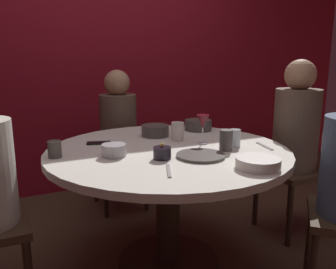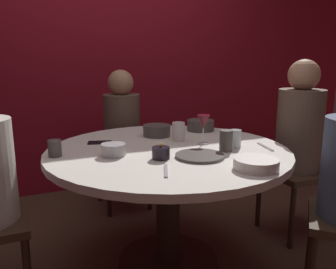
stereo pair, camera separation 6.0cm
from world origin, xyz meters
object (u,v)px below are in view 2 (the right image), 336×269
(cup_near_candle, at_px, (55,148))
(cup_center_front, at_px, (178,132))
(bowl_serving_large, at_px, (113,150))
(bowl_sauce_side, at_px, (256,164))
(seated_diner_back, at_px, (122,123))
(wine_glass, at_px, (203,123))
(bowl_salad_center, at_px, (157,130))
(cup_by_right_diner, at_px, (235,139))
(cup_by_left_diner, at_px, (226,141))
(bowl_small_white, at_px, (200,125))
(seated_diner_right, at_px, (299,130))
(cell_phone, at_px, (100,142))
(dinner_plate, at_px, (200,156))
(dining_table, at_px, (168,172))
(candle_holder, at_px, (161,153))

(cup_near_candle, bearing_deg, cup_center_front, 4.80)
(bowl_serving_large, height_order, bowl_sauce_side, bowl_serving_large)
(seated_diner_back, relative_size, wine_glass, 6.46)
(bowl_serving_large, bearing_deg, wine_glass, 2.92)
(bowl_salad_center, relative_size, cup_near_candle, 2.04)
(cup_by_right_diner, bearing_deg, cup_by_left_diner, -153.33)
(cup_by_right_diner, bearing_deg, bowl_salad_center, 123.73)
(cup_center_front, bearing_deg, bowl_serving_large, -159.91)
(cup_by_left_diner, xyz_separation_m, cup_center_front, (-0.13, 0.33, -0.00))
(cup_by_left_diner, bearing_deg, bowl_small_white, 75.43)
(seated_diner_right, xyz_separation_m, cup_by_left_diner, (-0.71, -0.18, 0.03))
(cell_phone, xyz_separation_m, cup_near_candle, (-0.28, -0.19, 0.04))
(seated_diner_right, relative_size, cup_by_left_diner, 10.44)
(seated_diner_right, height_order, bowl_sauce_side, seated_diner_right)
(bowl_sauce_side, distance_m, cup_by_left_diner, 0.33)
(cell_phone, distance_m, cup_near_candle, 0.34)
(bowl_serving_large, bearing_deg, dinner_plate, -27.60)
(cup_by_left_diner, distance_m, cup_center_front, 0.35)
(dinner_plate, bearing_deg, cup_center_front, 81.45)
(dining_table, relative_size, dinner_plate, 5.36)
(candle_holder, distance_m, cup_center_front, 0.41)
(dinner_plate, distance_m, cup_by_left_diner, 0.20)
(seated_diner_back, xyz_separation_m, bowl_serving_large, (-0.32, -0.96, 0.05))
(bowl_small_white, bearing_deg, cup_near_candle, -164.55)
(candle_holder, bearing_deg, bowl_sauce_side, -44.02)
(bowl_serving_large, distance_m, cup_near_candle, 0.30)
(seated_diner_right, relative_size, wine_glass, 6.93)
(candle_holder, relative_size, cup_center_front, 0.79)
(cup_center_front, bearing_deg, cell_phone, 164.01)
(bowl_salad_center, height_order, cup_by_left_diner, cup_by_left_diner)
(seated_diner_right, bearing_deg, wine_glass, -0.43)
(cup_by_left_diner, bearing_deg, candle_holder, 179.61)
(cup_near_candle, height_order, cup_by_right_diner, cup_by_right_diner)
(wine_glass, distance_m, dinner_plate, 0.31)
(seated_diner_right, bearing_deg, dinner_plate, 14.53)
(wine_glass, bearing_deg, seated_diner_right, -0.43)
(bowl_small_white, xyz_separation_m, bowl_sauce_side, (-0.19, -0.87, -0.01))
(cup_by_left_diner, bearing_deg, bowl_serving_large, 164.99)
(bowl_serving_large, bearing_deg, bowl_sauce_side, -41.64)
(bowl_small_white, distance_m, cup_center_front, 0.35)
(dining_table, distance_m, seated_diner_back, 0.94)
(cell_phone, bearing_deg, dinner_plate, -125.28)
(seated_diner_back, distance_m, cup_center_front, 0.80)
(cup_near_candle, distance_m, cup_center_front, 0.74)
(bowl_salad_center, xyz_separation_m, cup_by_left_diner, (0.21, -0.50, 0.02))
(bowl_serving_large, height_order, cup_near_candle, cup_near_candle)
(wine_glass, distance_m, cup_by_right_diner, 0.21)
(wine_glass, height_order, bowl_serving_large, wine_glass)
(dining_table, height_order, cup_by_left_diner, cup_by_left_diner)
(bowl_sauce_side, height_order, cup_near_candle, cup_near_candle)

